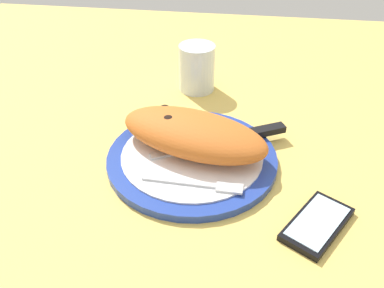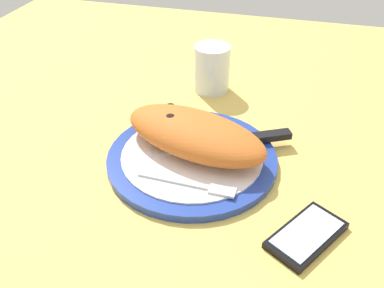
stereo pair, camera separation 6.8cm
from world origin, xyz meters
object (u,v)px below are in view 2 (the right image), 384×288
at_px(knife, 243,140).
at_px(water_glass, 212,71).
at_px(smartphone, 307,235).
at_px(calzone, 196,134).
at_px(fork, 195,185).
at_px(plate, 192,158).

distance_m(knife, water_glass, 0.23).
distance_m(smartphone, water_glass, 0.44).
height_order(smartphone, water_glass, water_glass).
bearing_deg(calzone, water_glass, 96.62).
bearing_deg(water_glass, smartphone, -59.68).
bearing_deg(fork, calzone, 104.86).
bearing_deg(plate, knife, 35.41).
bearing_deg(plate, water_glass, 95.85).
xyz_separation_m(calzone, water_glass, (-0.03, 0.24, -0.00)).
xyz_separation_m(plate, smartphone, (0.19, -0.12, -0.00)).
distance_m(calzone, water_glass, 0.24).
bearing_deg(water_glass, plate, -84.15).
xyz_separation_m(smartphone, water_glass, (-0.22, 0.38, 0.04)).
xyz_separation_m(knife, water_glass, (-0.10, 0.20, 0.02)).
bearing_deg(knife, water_glass, 117.07).
bearing_deg(calzone, knife, 26.81).
distance_m(calzone, smartphone, 0.24).
relative_size(plate, calzone, 1.02).
relative_size(fork, water_glass, 1.57).
bearing_deg(smartphone, fork, 165.20).
relative_size(plate, fork, 1.83).
distance_m(fork, knife, 0.14).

